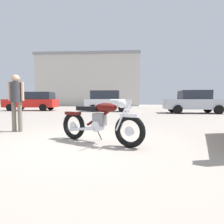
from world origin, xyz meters
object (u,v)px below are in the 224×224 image
object	(u,v)px
vintage_motorcycle	(99,122)
bystander	(16,97)
blue_hatchback_right	(194,102)
pale_sedan_back	(32,101)
white_estate_far	(107,101)

from	to	relation	value
vintage_motorcycle	bystander	distance (m)	2.94
bystander	blue_hatchback_right	xyz separation A→B (m)	(8.34, 8.16, -0.18)
bystander	blue_hatchback_right	world-z (taller)	blue_hatchback_right
pale_sedan_back	vintage_motorcycle	bearing A→B (deg)	121.68
pale_sedan_back	white_estate_far	world-z (taller)	white_estate_far
pale_sedan_back	white_estate_far	distance (m)	7.29
vintage_motorcycle	blue_hatchback_right	bearing A→B (deg)	85.72
bystander	blue_hatchback_right	bearing A→B (deg)	-47.54
white_estate_far	blue_hatchback_right	distance (m)	6.81
pale_sedan_back	blue_hatchback_right	bearing A→B (deg)	166.91
bystander	blue_hatchback_right	distance (m)	11.67
vintage_motorcycle	bystander	xyz separation A→B (m)	(-2.61, 1.23, 0.57)
bystander	white_estate_far	world-z (taller)	white_estate_far
white_estate_far	blue_hatchback_right	bearing A→B (deg)	-13.73
blue_hatchback_right	white_estate_far	bearing A→B (deg)	167.97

